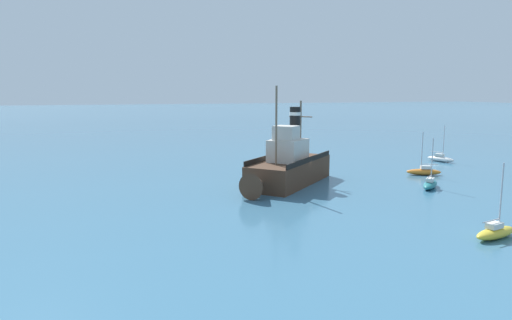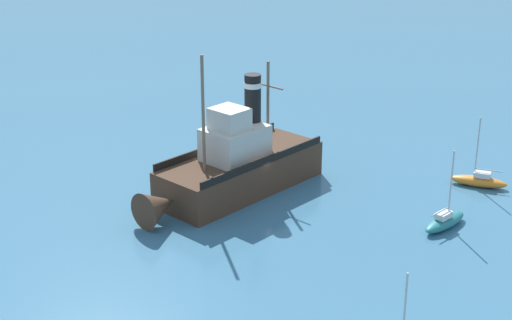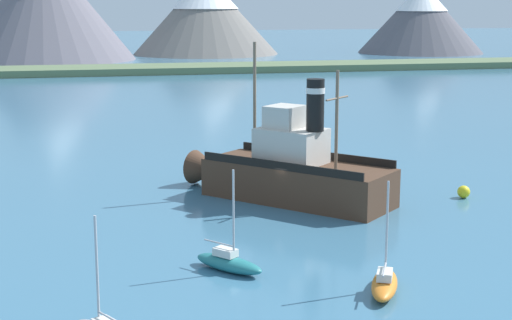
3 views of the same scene
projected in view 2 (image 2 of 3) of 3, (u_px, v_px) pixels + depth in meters
The scene contains 5 objects.
ground_plane at pixel (252, 193), 52.50m from camera, with size 600.00×600.00×0.00m, color teal.
old_tugboat at pixel (234, 167), 51.90m from camera, with size 12.28×12.84×9.90m.
sailboat_orange at pixel (479, 180), 53.40m from camera, with size 2.62×3.91×4.90m.
sailboat_teal at pixel (445, 221), 47.45m from camera, with size 3.29×3.61×4.90m.
mooring_buoy at pixel (253, 132), 62.83m from camera, with size 0.81×0.81×0.81m, color yellow.
Camera 2 is at (-48.03, 3.23, 21.05)m, focal length 55.00 mm.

